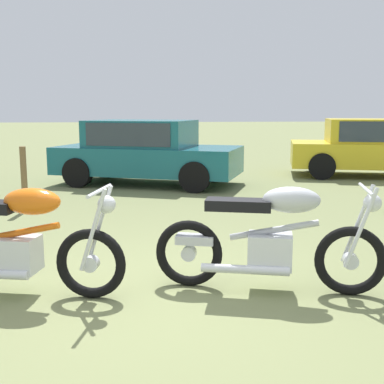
{
  "coord_description": "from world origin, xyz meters",
  "views": [
    {
      "loc": [
        -0.12,
        -4.32,
        1.68
      ],
      "look_at": [
        0.59,
        1.87,
        0.64
      ],
      "focal_mm": 46.69,
      "sensor_mm": 36.0,
      "label": 1
    }
  ],
  "objects_px": {
    "motorcycle_silver": "(271,239)",
    "fence_post_wooden": "(24,179)",
    "motorcycle_orange": "(16,242)",
    "car_yellow": "(382,145)",
    "car_teal": "(145,149)"
  },
  "relations": [
    {
      "from": "motorcycle_orange",
      "to": "car_yellow",
      "type": "distance_m",
      "value": 10.28
    },
    {
      "from": "car_yellow",
      "to": "fence_post_wooden",
      "type": "bearing_deg",
      "value": -140.54
    },
    {
      "from": "motorcycle_silver",
      "to": "car_teal",
      "type": "distance_m",
      "value": 6.93
    },
    {
      "from": "car_yellow",
      "to": "fence_post_wooden",
      "type": "height_order",
      "value": "car_yellow"
    },
    {
      "from": "motorcycle_silver",
      "to": "fence_post_wooden",
      "type": "bearing_deg",
      "value": 143.01
    },
    {
      "from": "fence_post_wooden",
      "to": "car_teal",
      "type": "bearing_deg",
      "value": 53.86
    },
    {
      "from": "motorcycle_silver",
      "to": "car_yellow",
      "type": "bearing_deg",
      "value": 72.65
    },
    {
      "from": "motorcycle_silver",
      "to": "car_teal",
      "type": "xyz_separation_m",
      "value": [
        -1.0,
        6.85,
        0.3
      ]
    },
    {
      "from": "car_teal",
      "to": "fence_post_wooden",
      "type": "xyz_separation_m",
      "value": [
        -2.05,
        -2.81,
        -0.26
      ]
    },
    {
      "from": "motorcycle_orange",
      "to": "fence_post_wooden",
      "type": "distance_m",
      "value": 3.95
    },
    {
      "from": "motorcycle_silver",
      "to": "car_yellow",
      "type": "distance_m",
      "value": 8.95
    },
    {
      "from": "motorcycle_orange",
      "to": "fence_post_wooden",
      "type": "bearing_deg",
      "value": 114.21
    },
    {
      "from": "car_teal",
      "to": "car_yellow",
      "type": "relative_size",
      "value": 0.9
    },
    {
      "from": "car_teal",
      "to": "motorcycle_orange",
      "type": "bearing_deg",
      "value": -79.01
    },
    {
      "from": "motorcycle_orange",
      "to": "car_teal",
      "type": "distance_m",
      "value": 6.82
    }
  ]
}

